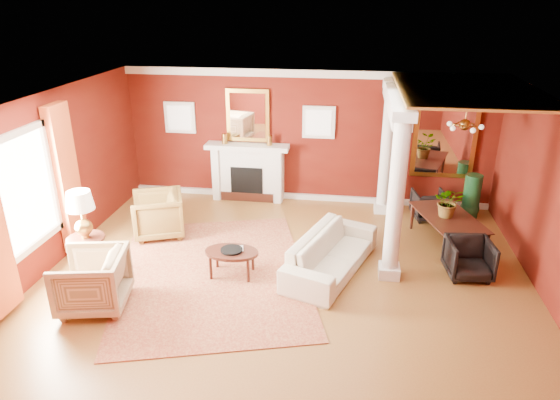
% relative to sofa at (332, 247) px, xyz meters
% --- Properties ---
extents(ground, '(8.00, 8.00, 0.00)m').
position_rel_sofa_xyz_m(ground, '(-0.73, -0.37, -0.44)').
color(ground, brown).
rests_on(ground, ground).
extents(room_shell, '(8.04, 7.04, 2.92)m').
position_rel_sofa_xyz_m(room_shell, '(-0.73, -0.37, 1.58)').
color(room_shell, '#56150C').
rests_on(room_shell, ground).
extents(fireplace, '(1.85, 0.42, 1.29)m').
position_rel_sofa_xyz_m(fireplace, '(-2.03, 2.95, 0.21)').
color(fireplace, silver).
rests_on(fireplace, ground).
extents(overmantel_mirror, '(0.95, 0.07, 1.15)m').
position_rel_sofa_xyz_m(overmantel_mirror, '(-2.03, 3.09, 1.46)').
color(overmantel_mirror, gold).
rests_on(overmantel_mirror, fireplace).
extents(flank_window_left, '(0.70, 0.07, 0.70)m').
position_rel_sofa_xyz_m(flank_window_left, '(-3.58, 3.10, 1.36)').
color(flank_window_left, silver).
rests_on(flank_window_left, room_shell).
extents(flank_window_right, '(0.70, 0.07, 0.70)m').
position_rel_sofa_xyz_m(flank_window_right, '(-0.48, 3.10, 1.36)').
color(flank_window_right, silver).
rests_on(flank_window_right, room_shell).
extents(left_window, '(0.21, 2.55, 2.60)m').
position_rel_sofa_xyz_m(left_window, '(-4.63, -0.97, 0.98)').
color(left_window, white).
rests_on(left_window, room_shell).
extents(column_front, '(0.36, 0.36, 2.80)m').
position_rel_sofa_xyz_m(column_front, '(0.97, -0.07, 0.99)').
color(column_front, silver).
rests_on(column_front, ground).
extents(column_back, '(0.36, 0.36, 2.80)m').
position_rel_sofa_xyz_m(column_back, '(0.97, 2.63, 0.99)').
color(column_back, silver).
rests_on(column_back, ground).
extents(header_beam, '(0.30, 3.20, 0.32)m').
position_rel_sofa_xyz_m(header_beam, '(0.97, 1.53, 2.18)').
color(header_beam, silver).
rests_on(header_beam, column_front).
extents(amber_ceiling, '(2.30, 3.40, 0.04)m').
position_rel_sofa_xyz_m(amber_ceiling, '(2.12, 1.38, 2.43)').
color(amber_ceiling, '#C58B3A').
rests_on(amber_ceiling, room_shell).
extents(dining_mirror, '(1.30, 0.07, 1.70)m').
position_rel_sofa_xyz_m(dining_mirror, '(2.17, 3.09, 1.11)').
color(dining_mirror, gold).
rests_on(dining_mirror, room_shell).
extents(chandelier, '(0.60, 0.62, 0.75)m').
position_rel_sofa_xyz_m(chandelier, '(2.17, 1.43, 1.81)').
color(chandelier, '#A57D34').
rests_on(chandelier, room_shell).
extents(crown_trim, '(8.00, 0.08, 0.16)m').
position_rel_sofa_xyz_m(crown_trim, '(-0.73, 3.09, 2.38)').
color(crown_trim, silver).
rests_on(crown_trim, room_shell).
extents(base_trim, '(8.00, 0.08, 0.12)m').
position_rel_sofa_xyz_m(base_trim, '(-0.73, 3.09, -0.38)').
color(base_trim, silver).
rests_on(base_trim, ground).
extents(rug, '(4.05, 4.75, 0.02)m').
position_rel_sofa_xyz_m(rug, '(-1.95, -0.42, -0.43)').
color(rug, maroon).
rests_on(rug, ground).
extents(sofa, '(1.38, 2.34, 0.88)m').
position_rel_sofa_xyz_m(sofa, '(0.00, 0.00, 0.00)').
color(sofa, '#EEE8C8').
rests_on(sofa, ground).
extents(armchair_leopard, '(1.13, 1.16, 0.94)m').
position_rel_sofa_xyz_m(armchair_leopard, '(-3.38, 0.87, 0.03)').
color(armchair_leopard, black).
rests_on(armchair_leopard, ground).
extents(armchair_stripe, '(1.05, 1.10, 0.97)m').
position_rel_sofa_xyz_m(armchair_stripe, '(-3.44, -1.58, 0.05)').
color(armchair_stripe, tan).
rests_on(armchair_stripe, ground).
extents(coffee_table, '(0.89, 0.89, 0.45)m').
position_rel_sofa_xyz_m(coffee_table, '(-1.62, -0.40, -0.03)').
color(coffee_table, black).
rests_on(coffee_table, ground).
extents(coffee_book, '(0.15, 0.05, 0.21)m').
position_rel_sofa_xyz_m(coffee_book, '(-1.59, -0.34, 0.12)').
color(coffee_book, black).
rests_on(coffee_book, coffee_table).
extents(side_table, '(0.60, 0.60, 1.50)m').
position_rel_sofa_xyz_m(side_table, '(-3.95, -0.74, 0.57)').
color(side_table, black).
rests_on(side_table, ground).
extents(dining_table, '(1.02, 1.71, 0.90)m').
position_rel_sofa_xyz_m(dining_table, '(2.11, 1.28, 0.01)').
color(dining_table, black).
rests_on(dining_table, ground).
extents(dining_chair_near, '(0.76, 0.72, 0.71)m').
position_rel_sofa_xyz_m(dining_chair_near, '(2.25, 0.14, -0.08)').
color(dining_chair_near, black).
rests_on(dining_chair_near, ground).
extents(dining_chair_far, '(0.73, 0.69, 0.66)m').
position_rel_sofa_xyz_m(dining_chair_far, '(1.90, 2.43, -0.11)').
color(dining_chair_far, black).
rests_on(dining_chair_far, ground).
extents(green_urn, '(0.39, 0.39, 0.94)m').
position_rel_sofa_xyz_m(green_urn, '(2.77, 2.63, -0.07)').
color(green_urn, '#133E1D').
rests_on(green_urn, ground).
extents(potted_plant, '(0.58, 0.63, 0.45)m').
position_rel_sofa_xyz_m(potted_plant, '(2.05, 1.27, 0.68)').
color(potted_plant, '#26591E').
rests_on(potted_plant, dining_table).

